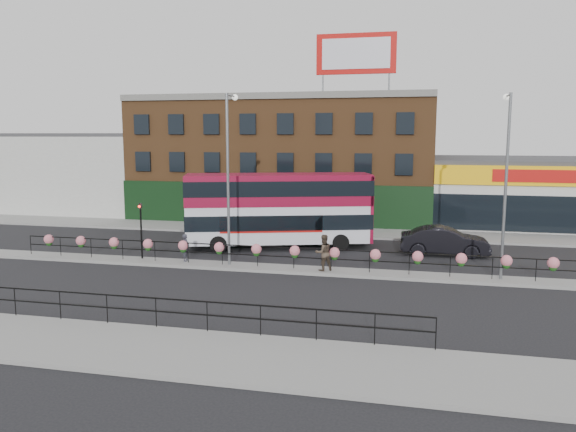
% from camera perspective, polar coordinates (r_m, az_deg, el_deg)
% --- Properties ---
extents(ground, '(120.00, 120.00, 0.00)m').
position_cam_1_polar(ground, '(30.22, -1.27, -5.50)').
color(ground, black).
rests_on(ground, ground).
extents(south_pavement, '(60.00, 4.00, 0.15)m').
position_cam_1_polar(south_pavement, '(19.32, -10.25, -13.51)').
color(south_pavement, gray).
rests_on(south_pavement, ground).
extents(north_pavement, '(60.00, 4.00, 0.15)m').
position_cam_1_polar(north_pavement, '(41.70, 2.76, -1.55)').
color(north_pavement, gray).
rests_on(north_pavement, ground).
extents(median, '(60.00, 1.60, 0.15)m').
position_cam_1_polar(median, '(30.20, -1.27, -5.36)').
color(median, gray).
rests_on(median, ground).
extents(yellow_line_inner, '(60.00, 0.10, 0.01)m').
position_cam_1_polar(yellow_line_inner, '(21.34, -7.78, -11.51)').
color(yellow_line_inner, gold).
rests_on(yellow_line_inner, ground).
extents(yellow_line_outer, '(60.00, 0.10, 0.01)m').
position_cam_1_polar(yellow_line_outer, '(21.18, -7.96, -11.67)').
color(yellow_line_outer, gold).
rests_on(yellow_line_outer, ground).
extents(brick_building, '(25.00, 12.21, 10.30)m').
position_cam_1_polar(brick_building, '(49.73, -0.14, 5.91)').
color(brick_building, brown).
rests_on(brick_building, ground).
extents(supermarket, '(15.00, 12.25, 5.30)m').
position_cam_1_polar(supermarket, '(49.36, 23.12, 2.34)').
color(supermarket, silver).
rests_on(supermarket, ground).
extents(warehouse_west, '(15.50, 12.00, 7.30)m').
position_cam_1_polar(warehouse_west, '(57.87, -20.12, 4.28)').
color(warehouse_west, '#BABBB6').
rests_on(warehouse_west, ground).
extents(billboard, '(6.00, 0.29, 4.40)m').
position_cam_1_polar(billboard, '(44.09, 6.92, 16.03)').
color(billboard, '#B30E0A').
rests_on(billboard, brick_building).
extents(median_railing, '(30.04, 0.56, 1.23)m').
position_cam_1_polar(median_railing, '(29.98, -1.28, -3.56)').
color(median_railing, black).
rests_on(median_railing, median).
extents(south_railing, '(20.04, 0.05, 1.12)m').
position_cam_1_polar(south_railing, '(21.45, -13.28, -8.86)').
color(south_railing, black).
rests_on(south_railing, south_pavement).
extents(double_decker_bus, '(11.96, 6.14, 4.73)m').
position_cam_1_polar(double_decker_bus, '(35.58, -0.89, 1.36)').
color(double_decker_bus, silver).
rests_on(double_decker_bus, ground).
extents(car, '(2.07, 5.28, 1.71)m').
position_cam_1_polar(car, '(35.01, 15.62, -2.46)').
color(car, black).
rests_on(car, ground).
extents(pedestrian_a, '(0.57, 0.39, 1.53)m').
position_cam_1_polar(pedestrian_a, '(31.99, -10.34, -3.18)').
color(pedestrian_a, '#2D2E38').
rests_on(pedestrian_a, median).
extents(pedestrian_b, '(1.58, 1.56, 1.90)m').
position_cam_1_polar(pedestrian_b, '(29.33, 3.62, -3.73)').
color(pedestrian_b, '#45382C').
rests_on(pedestrian_b, median).
extents(lamp_column_west, '(0.33, 1.62, 9.23)m').
position_cam_1_polar(lamp_column_west, '(30.44, -5.99, 5.26)').
color(lamp_column_west, slate).
rests_on(lamp_column_west, median).
extents(lamp_column_east, '(0.32, 1.59, 9.03)m').
position_cam_1_polar(lamp_column_east, '(29.15, 21.26, 4.39)').
color(lamp_column_east, slate).
rests_on(lamp_column_east, median).
extents(traffic_light_median, '(0.15, 0.28, 3.65)m').
position_cam_1_polar(traffic_light_median, '(32.94, -14.74, -0.24)').
color(traffic_light_median, black).
rests_on(traffic_light_median, median).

